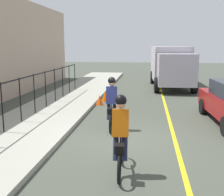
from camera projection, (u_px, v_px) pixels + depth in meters
The scene contains 9 objects.
ground_plane at pixel (123, 138), 8.87m from camera, with size 80.00×80.00×0.00m, color #41463B.
lane_line_centre at pixel (175, 140), 8.66m from camera, with size 36.00×0.12×0.01m, color yellow.
sidewalk at pixel (20, 132), 9.28m from camera, with size 40.00×3.20×0.15m, color #97988A.
iron_fence at pixel (20, 91), 10.08m from camera, with size 15.39×0.04×1.60m.
cyclist_lead at pixel (112, 104), 9.67m from camera, with size 1.71×0.38×1.83m.
cyclist_follow at pixel (120, 135), 6.26m from camera, with size 1.71×0.38×1.83m.
box_truck_background at pixel (171, 65), 19.46m from camera, with size 6.81×2.78×2.78m.
traffic_cone_near at pixel (105, 96), 14.69m from camera, with size 0.36×0.36×0.57m, color #FD5301.
traffic_cone_far at pixel (100, 100), 13.78m from camera, with size 0.36×0.36×0.50m, color #E95110.
Camera 1 is at (-8.46, -0.74, 2.88)m, focal length 45.35 mm.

